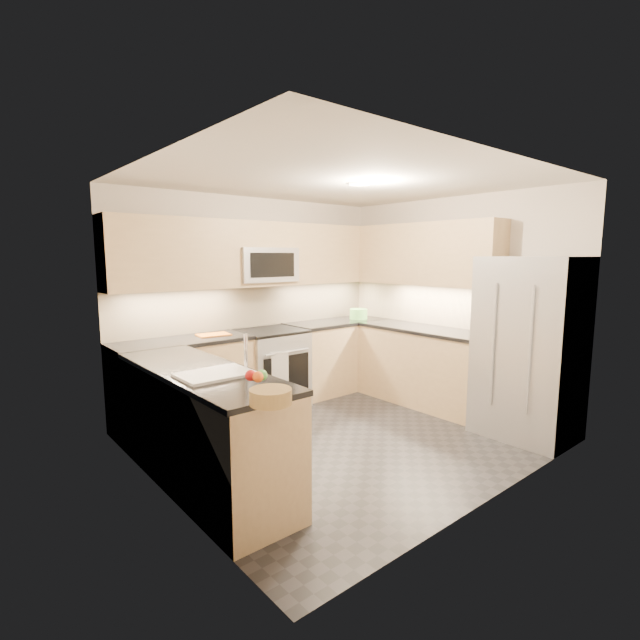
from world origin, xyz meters
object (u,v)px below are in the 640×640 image
at_px(gas_range, 271,369).
at_px(cutting_board, 213,335).
at_px(microwave, 263,265).
at_px(fruit_basket, 271,396).
at_px(refrigerator, 529,348).
at_px(utensil_bowl, 358,314).

relative_size(gas_range, cutting_board, 2.67).
relative_size(microwave, fruit_basket, 3.02).
height_order(cutting_board, fruit_basket, fruit_basket).
height_order(refrigerator, fruit_basket, refrigerator).
relative_size(refrigerator, cutting_board, 5.28).
bearing_deg(refrigerator, fruit_basket, 178.27).
xyz_separation_m(refrigerator, utensil_bowl, (-0.02, 2.39, 0.11)).
height_order(microwave, utensil_bowl, microwave).
height_order(microwave, refrigerator, microwave).
bearing_deg(gas_range, refrigerator, -59.12).
relative_size(utensil_bowl, cutting_board, 0.71).
xyz_separation_m(microwave, fruit_basket, (-1.56, -2.46, -0.71)).
distance_m(utensil_bowl, cutting_board, 2.14).
relative_size(gas_range, fruit_basket, 3.61).
bearing_deg(cutting_board, utensil_bowl, -2.60).
distance_m(microwave, cutting_board, 1.04).
height_order(gas_range, cutting_board, cutting_board).
bearing_deg(gas_range, microwave, 90.00).
distance_m(cutting_board, fruit_basket, 2.54).
relative_size(refrigerator, fruit_basket, 7.14).
xyz_separation_m(utensil_bowl, fruit_basket, (-2.99, -2.30, -0.02)).
bearing_deg(microwave, utensil_bowl, -6.44).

